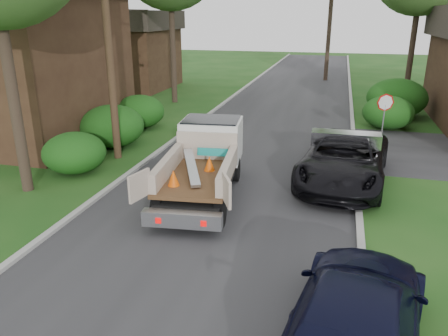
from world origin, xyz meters
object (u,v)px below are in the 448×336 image
at_px(stop_sign, 385,110).
at_px(house_left_far, 125,49).
at_px(flatbed_truck, 206,155).
at_px(house_left_near, 4,46).
at_px(utility_pole, 107,28).
at_px(navy_suv, 355,319).
at_px(black_pickup, 344,159).

xyz_separation_m(stop_sign, house_left_far, (-18.70, 13.00, 1.27)).
relative_size(stop_sign, flatbed_truck, 0.41).
height_order(house_left_near, house_left_far, house_left_near).
bearing_deg(utility_pole, navy_suv, -44.59).
bearing_deg(utility_pole, house_left_near, 162.80).
height_order(stop_sign, navy_suv, stop_sign).
distance_m(stop_sign, navy_suv, 13.28).
bearing_deg(house_left_far, black_pickup, -45.66).
bearing_deg(stop_sign, black_pickup, -109.57).
bearing_deg(black_pickup, flatbed_truck, -152.57).
distance_m(utility_pole, house_left_far, 18.93).
bearing_deg(black_pickup, stop_sign, 76.88).
height_order(house_left_far, flatbed_truck, house_left_far).
xyz_separation_m(flatbed_truck, navy_suv, (4.75, -6.92, -0.40)).
xyz_separation_m(utility_pole, navy_suv, (9.28, -9.15, -4.39)).
distance_m(house_left_near, house_left_far, 15.12).
xyz_separation_m(utility_pole, house_left_near, (-6.52, 2.02, -0.89)).
bearing_deg(house_left_near, navy_suv, -35.25).
bearing_deg(house_left_far, navy_suv, -56.53).
bearing_deg(navy_suv, stop_sign, -86.61).
distance_m(stop_sign, black_pickup, 4.87).
xyz_separation_m(stop_sign, house_left_near, (-17.20, -2.00, 2.50)).
bearing_deg(flatbed_truck, navy_suv, -61.88).
relative_size(stop_sign, house_left_far, 0.33).
bearing_deg(stop_sign, utility_pole, -159.38).
bearing_deg(black_pickup, utility_pole, -176.58).
bearing_deg(house_left_far, house_left_near, -84.29).
height_order(house_left_near, black_pickup, house_left_near).
height_order(stop_sign, house_left_near, house_left_near).
bearing_deg(navy_suv, utility_pole, -35.13).
bearing_deg(utility_pole, stop_sign, 20.62).
bearing_deg(black_pickup, navy_suv, -82.22).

